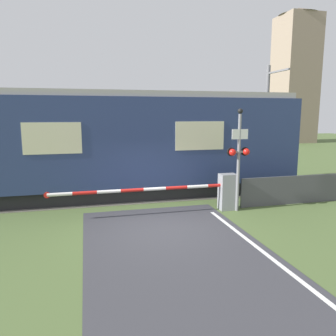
# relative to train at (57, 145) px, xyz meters

# --- Properties ---
(ground_plane) EXTENTS (80.00, 80.00, 0.00)m
(ground_plane) POSITION_rel_train_xyz_m (3.27, -4.32, -2.20)
(ground_plane) COLOR #4C6033
(track_bed) EXTENTS (36.00, 3.20, 0.13)m
(track_bed) POSITION_rel_train_xyz_m (3.27, 0.00, -2.18)
(track_bed) COLOR slate
(track_bed) RESTS_ON ground_plane
(train) EXTENTS (19.86, 3.22, 4.31)m
(train) POSITION_rel_train_xyz_m (0.00, 0.00, 0.00)
(train) COLOR black
(train) RESTS_ON ground_plane
(crossing_barrier) EXTENTS (6.56, 0.44, 1.31)m
(crossing_barrier) POSITION_rel_train_xyz_m (5.49, -3.04, -1.50)
(crossing_barrier) COLOR gray
(crossing_barrier) RESTS_ON ground_plane
(signal_post) EXTENTS (0.82, 0.26, 3.62)m
(signal_post) POSITION_rel_train_xyz_m (6.31, -3.29, -0.14)
(signal_post) COLOR gray
(signal_post) RESTS_ON ground_plane
(catenary_pole) EXTENTS (0.20, 1.90, 5.88)m
(catenary_pole) POSITION_rel_train_xyz_m (10.37, 1.82, 0.89)
(catenary_pole) COLOR slate
(catenary_pole) RESTS_ON ground_plane
(distant_building) EXTENTS (4.62, 4.62, 15.48)m
(distant_building) POSITION_rel_train_xyz_m (25.63, 21.61, 5.62)
(distant_building) COLOR gray
(distant_building) RESTS_ON ground_plane
(roadside_fence) EXTENTS (4.19, 0.06, 1.10)m
(roadside_fence) POSITION_rel_train_xyz_m (8.70, -2.98, -1.65)
(roadside_fence) COLOR #4C4C51
(roadside_fence) RESTS_ON ground_plane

